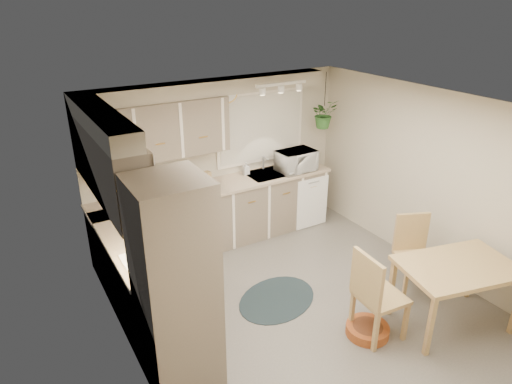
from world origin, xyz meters
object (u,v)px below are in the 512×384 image
at_px(pet_bed, 367,330).
at_px(microwave, 296,159).
at_px(dining_table, 453,295).
at_px(braided_rug, 277,299).
at_px(chair_left, 381,294).
at_px(chair_back, 416,257).

relative_size(pet_bed, microwave, 0.82).
height_order(dining_table, braided_rug, dining_table).
distance_m(chair_left, chair_back, 1.04).
relative_size(chair_back, microwave, 1.69).
height_order(chair_left, pet_bed, chair_left).
bearing_deg(pet_bed, microwave, 72.70).
distance_m(chair_back, pet_bed, 1.19).
bearing_deg(microwave, pet_bed, -109.27).
bearing_deg(pet_bed, dining_table, -19.41).
relative_size(dining_table, chair_left, 1.17).
xyz_separation_m(pet_bed, microwave, (0.80, 2.55, 1.08)).
bearing_deg(microwave, chair_back, -85.24).
bearing_deg(braided_rug, chair_left, -60.13).
height_order(chair_left, chair_back, chair_left).
xyz_separation_m(chair_left, chair_back, (0.96, 0.38, -0.04)).
relative_size(braided_rug, pet_bed, 2.26).
relative_size(dining_table, chair_back, 1.26).
distance_m(dining_table, chair_left, 0.89).
xyz_separation_m(dining_table, chair_left, (-0.83, 0.28, 0.14)).
xyz_separation_m(chair_left, microwave, (0.70, 2.60, 0.61)).
relative_size(chair_back, braided_rug, 0.91).
xyz_separation_m(chair_back, microwave, (-0.26, 2.22, 0.65)).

